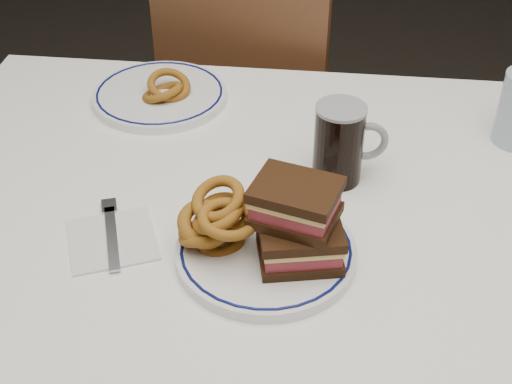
# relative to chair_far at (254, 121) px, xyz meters

# --- Properties ---
(dining_table) EXTENTS (1.27, 0.87, 0.75)m
(dining_table) POSITION_rel_chair_far_xyz_m (0.12, -0.66, 0.17)
(dining_table) COLOR white
(dining_table) RESTS_ON floor
(chair_far) EXTENTS (0.48, 0.48, 0.88)m
(chair_far) POSITION_rel_chair_far_xyz_m (0.00, 0.00, 0.00)
(chair_far) COLOR #472516
(chair_far) RESTS_ON floor
(main_plate) EXTENTS (0.26, 0.26, 0.02)m
(main_plate) POSITION_rel_chair_far_xyz_m (0.11, -0.80, 0.28)
(main_plate) COLOR white
(main_plate) RESTS_ON dining_table
(reuben_sandwich) EXTENTS (0.14, 0.13, 0.12)m
(reuben_sandwich) POSITION_rel_chair_far_xyz_m (0.16, -0.81, 0.35)
(reuben_sandwich) COLOR black
(reuben_sandwich) RESTS_ON main_plate
(onion_rings_main) EXTENTS (0.12, 0.12, 0.12)m
(onion_rings_main) POSITION_rel_chair_far_xyz_m (0.04, -0.80, 0.33)
(onion_rings_main) COLOR #65390D
(onion_rings_main) RESTS_ON main_plate
(ketchup_ramekin) EXTENTS (0.05, 0.05, 0.03)m
(ketchup_ramekin) POSITION_rel_chair_far_xyz_m (0.11, -0.72, 0.31)
(ketchup_ramekin) COLOR silver
(ketchup_ramekin) RESTS_ON main_plate
(beer_mug) EXTENTS (0.12, 0.08, 0.14)m
(beer_mug) POSITION_rel_chair_far_xyz_m (0.21, -0.60, 0.34)
(beer_mug) COLOR black
(beer_mug) RESTS_ON dining_table
(far_plate) EXTENTS (0.26, 0.26, 0.02)m
(far_plate) POSITION_rel_chair_far_xyz_m (-0.14, -0.38, 0.28)
(far_plate) COLOR white
(far_plate) RESTS_ON dining_table
(onion_rings_far) EXTENTS (0.10, 0.10, 0.07)m
(onion_rings_far) POSITION_rel_chair_far_xyz_m (-0.12, -0.39, 0.30)
(onion_rings_far) COLOR #65390D
(onion_rings_far) RESTS_ON far_plate
(napkin_fork) EXTENTS (0.16, 0.18, 0.01)m
(napkin_fork) POSITION_rel_chair_far_xyz_m (-0.12, -0.79, 0.27)
(napkin_fork) COLOR silver
(napkin_fork) RESTS_ON dining_table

